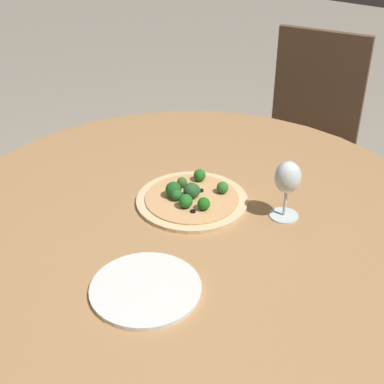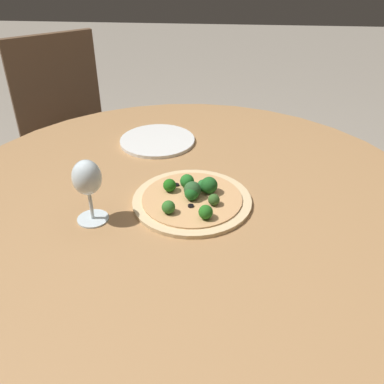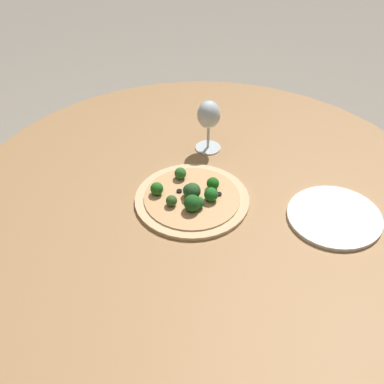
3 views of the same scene
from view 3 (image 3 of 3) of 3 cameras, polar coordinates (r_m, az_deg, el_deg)
The scene contains 5 objects.
ground_plane at distance 1.93m, azimuth 0.96°, elevation -18.32°, with size 12.00×12.00×0.00m, color gray.
dining_table at distance 1.39m, azimuth 1.27°, elevation -2.95°, with size 1.27×1.27×0.76m.
pizza at distance 1.34m, azimuth -0.03°, elevation -0.59°, with size 0.29×0.29×0.06m.
wine_glass at distance 1.48m, azimuth 1.79°, elevation 8.02°, with size 0.07×0.07×0.15m.
plate_near at distance 1.35m, azimuth 14.95°, elevation -2.57°, with size 0.23×0.23×0.01m.
Camera 3 is at (0.88, 0.53, 1.64)m, focal length 50.00 mm.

